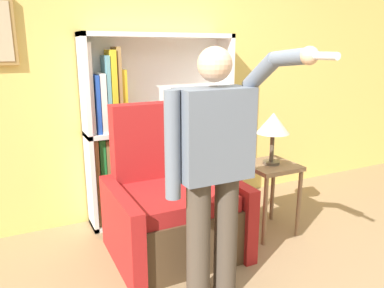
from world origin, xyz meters
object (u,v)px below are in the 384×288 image
armchair (172,207)px  side_table (270,177)px  person_standing (214,165)px  bookcase (141,135)px  table_lamp (273,125)px

armchair → side_table: armchair is taller
armchair → person_standing: 0.90m
bookcase → side_table: bearing=-41.2°
bookcase → person_standing: bookcase is taller
person_standing → side_table: (0.92, 0.61, -0.41)m
person_standing → table_lamp: 1.10m
armchair → side_table: 0.91m
side_table → armchair: bearing=173.6°
bookcase → armchair: bearing=-89.4°
armchair → side_table: (0.89, -0.10, 0.14)m
side_table → bookcase: bearing=138.8°
person_standing → side_table: person_standing is taller
armchair → person_standing: person_standing is taller
person_standing → table_lamp: bearing=33.7°
bookcase → side_table: size_ratio=2.74×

